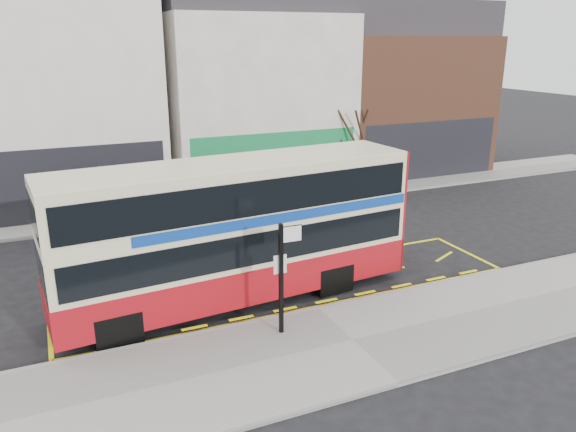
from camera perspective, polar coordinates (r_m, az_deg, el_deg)
name	(u,v)px	position (r m, az deg, el deg)	size (l,w,h in m)	color
ground	(312,307)	(16.43, 2.49, -9.18)	(120.00, 120.00, 0.00)	black
pavement	(353,342)	(14.62, 6.57, -12.60)	(40.00, 4.00, 0.15)	gray
kerb	(318,310)	(16.09, 3.09, -9.49)	(40.00, 0.15, 0.15)	gray
far_pavement	(207,205)	(26.04, -8.26, 1.10)	(50.00, 3.00, 0.15)	gray
road_markings	(290,285)	(17.73, 0.19, -7.04)	(14.00, 3.40, 0.01)	#FFF50D
terrace_left	(60,86)	(28.20, -22.12, 12.14)	(8.00, 8.01, 11.80)	white
terrace_green_shop	(247,85)	(29.94, -4.22, 13.12)	(9.00, 8.01, 11.30)	white
terrace_right	(392,89)	(34.07, 10.55, 12.58)	(9.00, 8.01, 10.30)	brown
double_decker_bus	(237,229)	(16.09, -5.23, -1.37)	(10.58, 3.26, 4.16)	beige
bus_stop_post	(283,268)	(14.06, -0.49, -5.31)	(0.73, 0.13, 2.95)	black
car_grey	(126,220)	(22.57, -16.09, -0.40)	(1.45, 4.17, 1.37)	#484A51
car_white	(339,184)	(26.79, 5.24, 3.21)	(2.14, 5.27, 1.53)	silver
street_tree_right	(350,119)	(28.43, 6.34, 9.78)	(2.43, 2.43, 5.24)	#331D16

